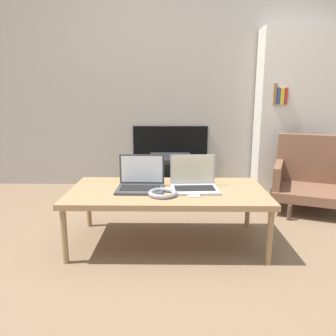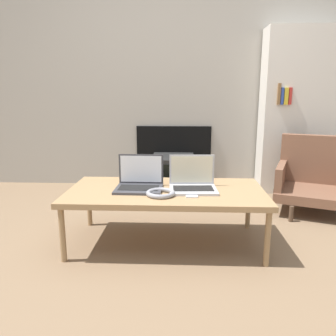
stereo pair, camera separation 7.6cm
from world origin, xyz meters
name	(u,v)px [view 1 (the left image)]	position (x,y,z in m)	size (l,w,h in m)	color
ground_plane	(166,271)	(0.00, 0.00, 0.00)	(14.00, 14.00, 0.00)	#7A6047
wall_back	(170,69)	(0.00, 1.95, 1.29)	(7.00, 0.08, 2.60)	#ADA89E
table	(167,194)	(0.00, 0.38, 0.36)	(1.32, 0.66, 0.39)	#9E7A51
laptop_left	(141,182)	(-0.18, 0.41, 0.43)	(0.31, 0.25, 0.22)	#38383D
laptop_right	(194,182)	(0.18, 0.41, 0.43)	(0.32, 0.27, 0.22)	#B2B2B7
headphones	(163,193)	(-0.03, 0.25, 0.40)	(0.19, 0.19, 0.03)	gray
phone	(194,194)	(0.17, 0.27, 0.39)	(0.07, 0.14, 0.01)	silver
tv	(170,174)	(0.01, 1.66, 0.19)	(0.44, 0.49, 0.38)	black
armchair	(310,176)	(1.28, 1.16, 0.30)	(0.77, 0.77, 0.65)	brown
bookshelf	(298,112)	(1.35, 1.75, 0.84)	(0.85, 0.32, 1.67)	silver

